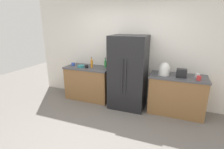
{
  "coord_description": "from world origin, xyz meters",
  "views": [
    {
      "loc": [
        1.16,
        -2.44,
        2.01
      ],
      "look_at": [
        0.04,
        0.43,
        1.08
      ],
      "focal_mm": 27.16,
      "sensor_mm": 36.0,
      "label": 1
    }
  ],
  "objects_px": {
    "toaster": "(181,73)",
    "bottle_a": "(105,64)",
    "refrigerator": "(128,72)",
    "cup_a": "(73,64)",
    "cup_d": "(87,66)",
    "cup_c": "(199,78)",
    "rice_cooker": "(164,69)",
    "cup_b": "(197,75)",
    "bottle_b": "(92,63)",
    "bowl_a": "(81,66)"
  },
  "relations": [
    {
      "from": "bottle_a",
      "to": "cup_a",
      "type": "xyz_separation_m",
      "value": [
        -0.91,
        -0.15,
        -0.06
      ]
    },
    {
      "from": "bottle_b",
      "to": "cup_b",
      "type": "height_order",
      "value": "bottle_b"
    },
    {
      "from": "refrigerator",
      "to": "bowl_a",
      "type": "height_order",
      "value": "refrigerator"
    },
    {
      "from": "toaster",
      "to": "cup_a",
      "type": "height_order",
      "value": "toaster"
    },
    {
      "from": "refrigerator",
      "to": "bottle_b",
      "type": "xyz_separation_m",
      "value": [
        -1.01,
        0.05,
        0.13
      ]
    },
    {
      "from": "bowl_a",
      "to": "rice_cooker",
      "type": "bearing_deg",
      "value": 1.62
    },
    {
      "from": "cup_c",
      "to": "bowl_a",
      "type": "distance_m",
      "value": 2.81
    },
    {
      "from": "bottle_b",
      "to": "cup_d",
      "type": "relative_size",
      "value": 3.03
    },
    {
      "from": "bowl_a",
      "to": "refrigerator",
      "type": "bearing_deg",
      "value": 1.6
    },
    {
      "from": "toaster",
      "to": "cup_c",
      "type": "bearing_deg",
      "value": -15.14
    },
    {
      "from": "bottle_a",
      "to": "cup_d",
      "type": "height_order",
      "value": "bottle_a"
    },
    {
      "from": "bottle_a",
      "to": "bottle_b",
      "type": "bearing_deg",
      "value": -153.24
    },
    {
      "from": "toaster",
      "to": "bowl_a",
      "type": "height_order",
      "value": "toaster"
    },
    {
      "from": "rice_cooker",
      "to": "cup_b",
      "type": "height_order",
      "value": "rice_cooker"
    },
    {
      "from": "bottle_b",
      "to": "cup_a",
      "type": "relative_size",
      "value": 2.94
    },
    {
      "from": "refrigerator",
      "to": "bottle_b",
      "type": "distance_m",
      "value": 1.02
    },
    {
      "from": "rice_cooker",
      "to": "cup_b",
      "type": "bearing_deg",
      "value": 6.44
    },
    {
      "from": "refrigerator",
      "to": "cup_c",
      "type": "xyz_separation_m",
      "value": [
        1.52,
        -0.1,
        0.07
      ]
    },
    {
      "from": "cup_a",
      "to": "bottle_a",
      "type": "bearing_deg",
      "value": 9.59
    },
    {
      "from": "refrigerator",
      "to": "bottle_b",
      "type": "bearing_deg",
      "value": 177.4
    },
    {
      "from": "rice_cooker",
      "to": "cup_a",
      "type": "relative_size",
      "value": 3.09
    },
    {
      "from": "toaster",
      "to": "cup_b",
      "type": "bearing_deg",
      "value": 18.83
    },
    {
      "from": "bottle_b",
      "to": "cup_c",
      "type": "bearing_deg",
      "value": -3.32
    },
    {
      "from": "toaster",
      "to": "bottle_a",
      "type": "xyz_separation_m",
      "value": [
        -1.87,
        0.22,
        0.0
      ]
    },
    {
      "from": "refrigerator",
      "to": "cup_b",
      "type": "height_order",
      "value": "refrigerator"
    },
    {
      "from": "bowl_a",
      "to": "bottle_a",
      "type": "bearing_deg",
      "value": 22.16
    },
    {
      "from": "cup_a",
      "to": "cup_b",
      "type": "height_order",
      "value": "cup_b"
    },
    {
      "from": "rice_cooker",
      "to": "bottle_a",
      "type": "xyz_separation_m",
      "value": [
        -1.51,
        0.18,
        -0.04
      ]
    },
    {
      "from": "toaster",
      "to": "cup_a",
      "type": "distance_m",
      "value": 2.78
    },
    {
      "from": "refrigerator",
      "to": "cup_c",
      "type": "relative_size",
      "value": 19.38
    },
    {
      "from": "refrigerator",
      "to": "cup_c",
      "type": "height_order",
      "value": "refrigerator"
    },
    {
      "from": "refrigerator",
      "to": "bottle_a",
      "type": "relative_size",
      "value": 7.06
    },
    {
      "from": "bottle_a",
      "to": "cup_a",
      "type": "bearing_deg",
      "value": -170.41
    },
    {
      "from": "bowl_a",
      "to": "bottle_b",
      "type": "bearing_deg",
      "value": 16.45
    },
    {
      "from": "cup_b",
      "to": "bowl_a",
      "type": "relative_size",
      "value": 0.51
    },
    {
      "from": "bottle_b",
      "to": "refrigerator",
      "type": "bearing_deg",
      "value": -2.6
    },
    {
      "from": "cup_b",
      "to": "refrigerator",
      "type": "bearing_deg",
      "value": -176.17
    },
    {
      "from": "cup_a",
      "to": "cup_c",
      "type": "distance_m",
      "value": 3.12
    },
    {
      "from": "refrigerator",
      "to": "cup_a",
      "type": "relative_size",
      "value": 18.69
    },
    {
      "from": "bottle_a",
      "to": "cup_d",
      "type": "xyz_separation_m",
      "value": [
        -0.43,
        -0.25,
        -0.06
      ]
    },
    {
      "from": "toaster",
      "to": "rice_cooker",
      "type": "xyz_separation_m",
      "value": [
        -0.36,
        0.03,
        0.05
      ]
    },
    {
      "from": "toaster",
      "to": "bottle_a",
      "type": "distance_m",
      "value": 1.89
    },
    {
      "from": "rice_cooker",
      "to": "cup_a",
      "type": "bearing_deg",
      "value": 179.27
    },
    {
      "from": "cup_d",
      "to": "cup_c",
      "type": "bearing_deg",
      "value": -1.18
    },
    {
      "from": "rice_cooker",
      "to": "bowl_a",
      "type": "relative_size",
      "value": 1.61
    },
    {
      "from": "bottle_a",
      "to": "bowl_a",
      "type": "relative_size",
      "value": 1.38
    },
    {
      "from": "refrigerator",
      "to": "cup_c",
      "type": "distance_m",
      "value": 1.52
    },
    {
      "from": "toaster",
      "to": "refrigerator",
      "type": "bearing_deg",
      "value": 179.53
    },
    {
      "from": "toaster",
      "to": "cup_a",
      "type": "bearing_deg",
      "value": 178.68
    },
    {
      "from": "cup_c",
      "to": "cup_d",
      "type": "distance_m",
      "value": 2.64
    }
  ]
}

